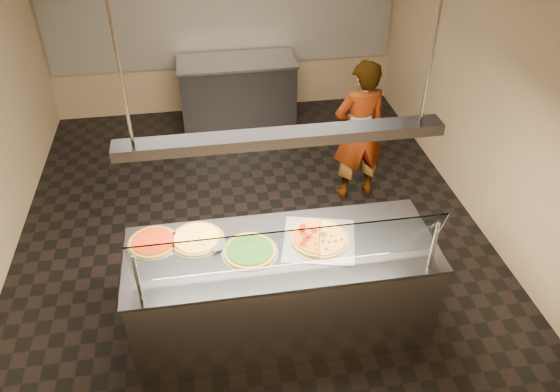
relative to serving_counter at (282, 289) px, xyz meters
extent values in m
cube|color=black|center=(-0.10, 1.41, -0.48)|extent=(5.00, 6.00, 0.02)
cube|color=tan|center=(-0.10, 4.42, 1.03)|extent=(5.00, 0.02, 3.00)
cube|color=tan|center=(-0.10, -1.60, 1.03)|extent=(5.00, 0.02, 3.00)
cube|color=tan|center=(2.41, 1.41, 1.03)|extent=(0.02, 6.00, 3.00)
cube|color=silver|center=(-0.10, 4.39, 0.83)|extent=(4.90, 0.02, 1.20)
cube|color=#B7B7BC|center=(0.00, 0.00, -0.02)|extent=(2.46, 0.90, 0.90)
cube|color=#424248|center=(0.00, 0.00, 0.45)|extent=(2.50, 0.94, 0.03)
cylinder|color=#B7B7BC|center=(-1.08, -0.40, 0.68)|extent=(0.03, 0.03, 0.44)
cylinder|color=#B7B7BC|center=(1.08, -0.40, 0.68)|extent=(0.03, 0.03, 0.44)
cube|color=white|center=(0.00, -0.34, 0.76)|extent=(2.26, 0.18, 0.47)
cube|color=silver|center=(0.32, 0.05, 0.47)|extent=(0.70, 0.70, 0.01)
cylinder|color=silver|center=(0.32, 0.05, 0.47)|extent=(0.51, 0.51, 0.01)
cylinder|color=#5B0A06|center=(0.29, 0.12, 0.52)|extent=(0.06, 0.06, 0.01)
cylinder|color=#5B0A06|center=(0.21, 0.18, 0.52)|extent=(0.06, 0.06, 0.01)
cylinder|color=#5B0A06|center=(0.19, 0.14, 0.52)|extent=(0.06, 0.06, 0.01)
cylinder|color=#5B0A06|center=(0.20, 0.10, 0.52)|extent=(0.06, 0.06, 0.01)
cylinder|color=#5B0A06|center=(0.23, 0.05, 0.52)|extent=(0.06, 0.06, 0.01)
cylinder|color=#5B0A06|center=(0.20, 0.02, 0.52)|extent=(0.06, 0.06, 0.01)
cylinder|color=#5B0A06|center=(0.16, -0.03, 0.52)|extent=(0.06, 0.06, 0.01)
cube|color=#19590F|center=(0.28, 0.11, 0.52)|extent=(0.02, 0.02, 0.01)
cube|color=#19590F|center=(0.21, 0.11, 0.52)|extent=(0.02, 0.02, 0.01)
cube|color=#19590F|center=(0.19, 0.09, 0.52)|extent=(0.01, 0.02, 0.01)
cube|color=#19590F|center=(0.25, 0.03, 0.52)|extent=(0.02, 0.02, 0.01)
cube|color=#19590F|center=(0.18, -0.06, 0.52)|extent=(0.02, 0.02, 0.01)
cube|color=#19590F|center=(0.26, -0.05, 0.52)|extent=(0.01, 0.02, 0.01)
cube|color=#19590F|center=(0.25, -0.11, 0.52)|extent=(0.02, 0.02, 0.01)
sphere|color=#513014|center=(0.34, -0.10, 0.50)|extent=(0.03, 0.03, 0.03)
sphere|color=#513014|center=(0.33, 0.00, 0.50)|extent=(0.03, 0.03, 0.03)
sphere|color=#513014|center=(0.34, 0.00, 0.50)|extent=(0.03, 0.03, 0.03)
sphere|color=#513014|center=(0.38, -0.02, 0.50)|extent=(0.03, 0.03, 0.03)
sphere|color=#513014|center=(0.44, -0.02, 0.50)|extent=(0.03, 0.03, 0.03)
sphere|color=#513014|center=(0.49, 0.00, 0.50)|extent=(0.03, 0.03, 0.03)
sphere|color=#513014|center=(0.42, 0.05, 0.50)|extent=(0.03, 0.03, 0.03)
sphere|color=#513014|center=(0.35, 0.06, 0.50)|extent=(0.03, 0.03, 0.03)
sphere|color=#513014|center=(0.37, 0.08, 0.50)|extent=(0.03, 0.03, 0.03)
sphere|color=#513014|center=(0.36, 0.09, 0.50)|extent=(0.03, 0.03, 0.03)
sphere|color=#513014|center=(0.34, 0.08, 0.50)|extent=(0.03, 0.03, 0.03)
sphere|color=#513014|center=(0.34, 0.10, 0.50)|extent=(0.03, 0.03, 0.03)
cylinder|color=silver|center=(-0.26, 0.00, 0.47)|extent=(0.45, 0.45, 0.01)
cylinder|color=brown|center=(-0.26, 0.00, 0.48)|extent=(0.42, 0.42, 0.02)
cylinder|color=black|center=(-0.26, 0.00, 0.49)|extent=(0.37, 0.37, 0.01)
cylinder|color=silver|center=(-0.67, 0.22, 0.47)|extent=(0.45, 0.45, 0.01)
cylinder|color=brown|center=(-0.67, 0.22, 0.48)|extent=(0.42, 0.42, 0.02)
cylinder|color=gold|center=(-0.67, 0.22, 0.49)|extent=(0.37, 0.37, 0.01)
cylinder|color=silver|center=(-1.02, 0.24, 0.47)|extent=(0.42, 0.42, 0.01)
cylinder|color=brown|center=(-1.02, 0.24, 0.48)|extent=(0.39, 0.39, 0.02)
cylinder|color=#780F02|center=(-1.02, 0.24, 0.49)|extent=(0.34, 0.34, 0.01)
cube|color=#B7B7BC|center=(-0.50, 0.09, 0.49)|extent=(0.16, 0.15, 0.00)
cylinder|color=tan|center=(-0.62, 0.16, 0.49)|extent=(0.07, 0.14, 0.02)
cube|color=#424248|center=(0.02, 3.96, -0.02)|extent=(1.60, 0.70, 0.90)
cube|color=#B7B7BC|center=(0.02, 3.96, 0.45)|extent=(1.64, 0.74, 0.03)
imported|color=#403C4A|center=(1.20, 1.90, 0.37)|extent=(0.66, 0.49, 1.68)
cube|color=#424248|center=(0.00, 0.00, 1.48)|extent=(2.30, 0.18, 0.08)
cylinder|color=#B7B7BC|center=(-1.00, 0.00, 2.03)|extent=(0.02, 0.02, 1.01)
cylinder|color=#B7B7BC|center=(1.00, 0.00, 2.03)|extent=(0.02, 0.02, 1.01)
camera|label=1|loc=(-0.55, -3.24, 3.37)|focal=35.00mm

